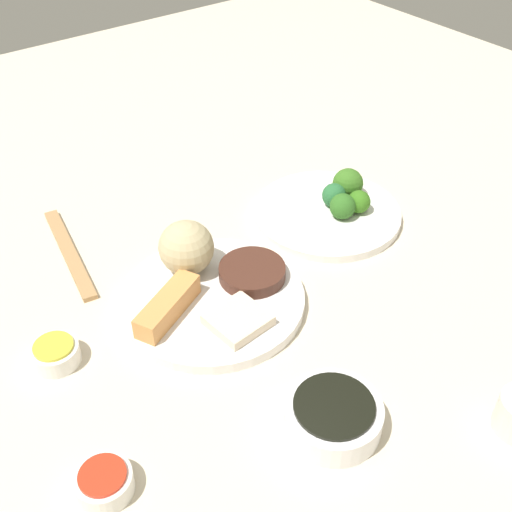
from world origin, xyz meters
TOP-DOWN VIEW (x-y plane):
  - tabletop at (0.00, 0.00)m, footprint 2.20×2.20m
  - main_plate at (-0.01, 0.05)m, footprint 0.25×0.25m
  - rice_scoop at (-0.01, 0.11)m, footprint 0.08×0.08m
  - spring_roll at (-0.08, 0.05)m, footprint 0.12×0.08m
  - crab_rangoon_wonton at (-0.01, -0.02)m, footprint 0.08×0.07m
  - stir_fry_heap at (0.06, 0.05)m, footprint 0.09×0.09m
  - broccoli_plate at (0.25, 0.11)m, footprint 0.24×0.24m
  - broccoli_floret_0 at (0.30, 0.11)m, footprint 0.05×0.05m
  - broccoli_floret_1 at (0.26, 0.08)m, footprint 0.04×0.04m
  - broccoli_floret_2 at (0.27, 0.11)m, footprint 0.04×0.04m
  - broccoli_floret_3 at (0.29, 0.07)m, footprint 0.04×0.04m
  - soy_sauce_bowl at (-0.01, -0.20)m, footprint 0.11×0.11m
  - soy_sauce_bowl_liquid at (-0.01, -0.20)m, footprint 0.09×0.09m
  - sauce_ramekin_sweet_and_sour at (-0.25, -0.11)m, footprint 0.06×0.06m
  - sauce_ramekin_sweet_and_sour_liquid at (-0.25, -0.11)m, footprint 0.05×0.05m
  - sauce_ramekin_hot_mustard at (-0.22, 0.08)m, footprint 0.06×0.06m
  - sauce_ramekin_hot_mustard_liquid at (-0.22, 0.08)m, footprint 0.05×0.05m
  - chopsticks_pair at (-0.12, 0.27)m, footprint 0.06×0.23m

SIDE VIEW (x-z plane):
  - tabletop at x=0.00m, z-range 0.00..0.02m
  - chopsticks_pair at x=-0.12m, z-range 0.02..0.03m
  - broccoli_plate at x=0.25m, z-range 0.02..0.03m
  - main_plate at x=-0.01m, z-range 0.02..0.04m
  - sauce_ramekin_sweet_and_sour at x=-0.25m, z-range 0.02..0.05m
  - sauce_ramekin_hot_mustard at x=-0.22m, z-range 0.02..0.05m
  - soy_sauce_bowl at x=-0.01m, z-range 0.02..0.06m
  - crab_rangoon_wonton at x=-0.01m, z-range 0.04..0.05m
  - stir_fry_heap at x=0.06m, z-range 0.04..0.05m
  - sauce_ramekin_sweet_and_sour_liquid at x=-0.25m, z-range 0.05..0.05m
  - sauce_ramekin_hot_mustard_liquid at x=-0.22m, z-range 0.05..0.05m
  - spring_roll at x=-0.08m, z-range 0.04..0.07m
  - broccoli_floret_3 at x=0.29m, z-range 0.03..0.07m
  - broccoli_floret_2 at x=0.27m, z-range 0.03..0.07m
  - broccoli_floret_1 at x=0.26m, z-range 0.03..0.07m
  - soy_sauce_bowl_liquid at x=-0.01m, z-range 0.06..0.06m
  - broccoli_floret_0 at x=0.30m, z-range 0.03..0.08m
  - rice_scoop at x=-0.01m, z-range 0.04..0.11m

